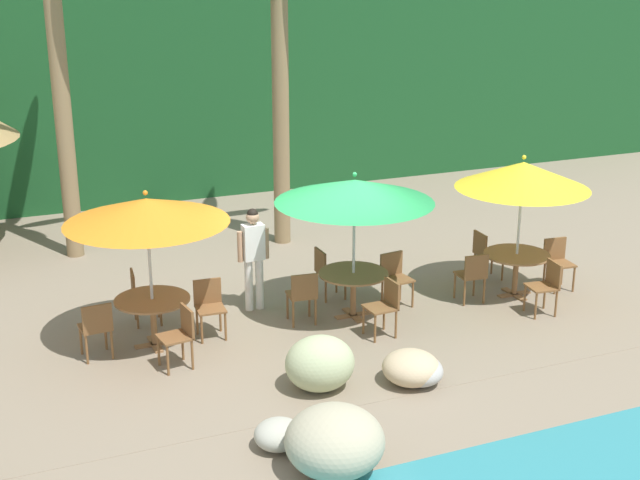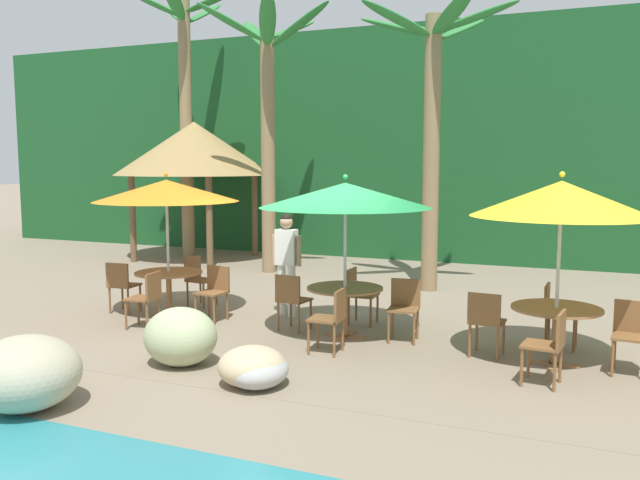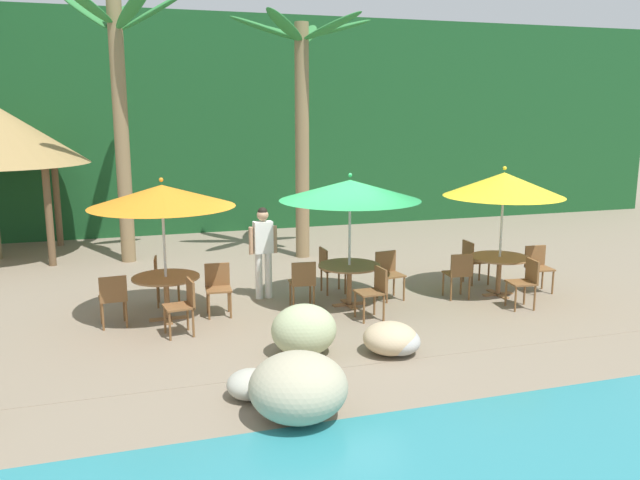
{
  "view_description": "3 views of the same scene",
  "coord_description": "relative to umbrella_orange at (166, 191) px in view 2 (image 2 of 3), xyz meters",
  "views": [
    {
      "loc": [
        -4.89,
        -11.62,
        5.52
      ],
      "look_at": [
        0.09,
        0.34,
        1.25
      ],
      "focal_mm": 49.21,
      "sensor_mm": 36.0,
      "label": 1
    },
    {
      "loc": [
        3.85,
        -8.7,
        2.53
      ],
      "look_at": [
        0.12,
        0.16,
        1.4
      ],
      "focal_mm": 37.1,
      "sensor_mm": 36.0,
      "label": 2
    },
    {
      "loc": [
        -3.28,
        -10.41,
        3.44
      ],
      "look_at": [
        -0.08,
        -0.2,
        1.28
      ],
      "focal_mm": 36.54,
      "sensor_mm": 36.0,
      "label": 3
    }
  ],
  "objects": [
    {
      "name": "chair_green_right",
      "position": [
        3.29,
        -0.98,
        -1.56
      ],
      "size": [
        0.45,
        0.44,
        0.87
      ],
      "color": "brown",
      "rests_on": "ground"
    },
    {
      "name": "chair_yellow_right",
      "position": [
        6.04,
        -1.22,
        -1.56
      ],
      "size": [
        0.47,
        0.47,
        0.87
      ],
      "color": "brown",
      "rests_on": "ground"
    },
    {
      "name": "dining_table_orange",
      "position": [
        0.0,
        -0.0,
        -1.46
      ],
      "size": [
        1.1,
        1.1,
        0.74
      ],
      "color": "olive",
      "rests_on": "ground"
    },
    {
      "name": "palm_tree_third",
      "position": [
        3.42,
        3.87,
        1.68
      ],
      "size": [
        3.22,
        2.9,
        5.48
      ],
      "color": "olive",
      "rests_on": "ground"
    },
    {
      "name": "ground_plane",
      "position": [
        2.6,
        -0.21,
        -2.07
      ],
      "size": [
        120.0,
        120.0,
        0.0
      ],
      "primitive_type": "plane",
      "color": "gray"
    },
    {
      "name": "chair_green_inland",
      "position": [
        3.05,
        0.71,
        -1.56
      ],
      "size": [
        0.43,
        0.43,
        0.87
      ],
      "color": "brown",
      "rests_on": "ground"
    },
    {
      "name": "chair_yellow_inland",
      "position": [
        5.98,
        0.49,
        -1.56
      ],
      "size": [
        0.44,
        0.43,
        0.87
      ],
      "color": "brown",
      "rests_on": "ground"
    },
    {
      "name": "chair_orange_seaward",
      "position": [
        0.85,
        0.03,
        -1.56
      ],
      "size": [
        0.45,
        0.46,
        0.87
      ],
      "color": "brown",
      "rests_on": "ground"
    },
    {
      "name": "chair_yellow_seaward",
      "position": [
        6.9,
        -0.34,
        -1.56
      ],
      "size": [
        0.45,
        0.46,
        0.87
      ],
      "color": "brown",
      "rests_on": "ground"
    },
    {
      "name": "chair_yellow_left",
      "position": [
        5.19,
        -0.39,
        -1.56
      ],
      "size": [
        0.45,
        0.46,
        0.87
      ],
      "color": "brown",
      "rests_on": "ground"
    },
    {
      "name": "chair_green_left",
      "position": [
        2.3,
        -0.14,
        -1.56
      ],
      "size": [
        0.46,
        0.47,
        0.87
      ],
      "color": "brown",
      "rests_on": "ground"
    },
    {
      "name": "palapa_hut",
      "position": [
        -3.29,
        5.79,
        0.8
      ],
      "size": [
        4.15,
        4.15,
        3.58
      ],
      "color": "brown",
      "rests_on": "ground"
    },
    {
      "name": "chair_orange_inland",
      "position": [
        -0.0,
        0.85,
        -1.56
      ],
      "size": [
        0.47,
        0.46,
        0.87
      ],
      "color": "brown",
      "rests_on": "ground"
    },
    {
      "name": "chair_orange_right",
      "position": [
        0.2,
        -0.83,
        -1.56
      ],
      "size": [
        0.48,
        0.47,
        0.87
      ],
      "color": "brown",
      "rests_on": "ground"
    },
    {
      "name": "waiter_in_white",
      "position": [
        1.8,
        0.74,
        -1.08
      ],
      "size": [
        0.52,
        0.21,
        1.7
      ],
      "color": "white",
      "rests_on": "ground"
    },
    {
      "name": "chair_orange_left",
      "position": [
        -0.84,
        -0.16,
        -1.56
      ],
      "size": [
        0.45,
        0.46,
        0.87
      ],
      "color": "brown",
      "rests_on": "ground"
    },
    {
      "name": "chair_green_seaward",
      "position": [
        3.98,
        0.06,
        -1.56
      ],
      "size": [
        0.47,
        0.48,
        0.87
      ],
      "color": "brown",
      "rests_on": "ground"
    },
    {
      "name": "umbrella_yellow",
      "position": [
        6.04,
        -0.37,
        0.02
      ],
      "size": [
        2.19,
        2.19,
        2.42
      ],
      "color": "silver",
      "rests_on": "ground"
    },
    {
      "name": "foliage_backdrop",
      "position": [
        2.6,
        8.79,
        0.93
      ],
      "size": [
        28.0,
        2.4,
        6.0
      ],
      "color": "#194C23",
      "rests_on": "ground"
    },
    {
      "name": "rock_seawall",
      "position": [
        1.7,
        -3.39,
        -1.73
      ],
      "size": [
        15.89,
        3.22,
        0.8
      ],
      "color": "beige",
      "rests_on": "ground"
    },
    {
      "name": "dining_table_green",
      "position": [
        3.15,
        -0.14,
        -1.46
      ],
      "size": [
        1.1,
        1.1,
        0.74
      ],
      "color": "olive",
      "rests_on": "ground"
    },
    {
      "name": "umbrella_orange",
      "position": [
        0.0,
        0.0,
        0.0
      ],
      "size": [
        2.34,
        2.34,
        2.37
      ],
      "color": "silver",
      "rests_on": "ground"
    },
    {
      "name": "umbrella_green",
      "position": [
        3.15,
        -0.14,
        -0.01
      ],
      "size": [
        2.46,
        2.46,
        2.36
      ],
      "color": "silver",
      "rests_on": "ground"
    },
    {
      "name": "palm_tree_nearest",
      "position": [
        -3.49,
        5.76,
        2.27
      ],
      "size": [
        2.71,
        2.89,
        6.84
      ],
      "color": "olive",
      "rests_on": "ground"
    },
    {
      "name": "terrace_deck",
      "position": [
        2.6,
        -0.21,
        -2.07
      ],
      "size": [
        18.0,
        5.2,
        0.01
      ],
      "color": "gray",
      "rests_on": "ground"
    },
    {
      "name": "dining_table_yellow",
      "position": [
        6.04,
        -0.37,
        -1.46
      ],
      "size": [
        1.1,
        1.1,
        0.74
      ],
      "color": "olive",
      "rests_on": "ground"
    },
    {
      "name": "palm_tree_second",
      "position": [
        -0.49,
        4.59,
        1.81
      ],
      "size": [
        2.83,
        3.07,
        5.98
      ],
      "color": "olive",
      "rests_on": "ground"
    }
  ]
}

